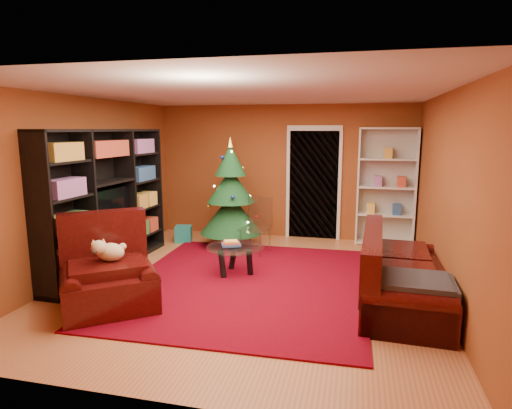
% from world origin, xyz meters
% --- Properties ---
extents(floor, '(5.00, 5.50, 0.05)m').
position_xyz_m(floor, '(0.00, 0.00, -0.03)').
color(floor, '#B0673B').
rests_on(floor, ground).
extents(ceiling, '(5.00, 5.50, 0.05)m').
position_xyz_m(ceiling, '(0.00, 0.00, 2.62)').
color(ceiling, silver).
rests_on(ceiling, wall_back).
extents(wall_back, '(5.00, 0.05, 2.60)m').
position_xyz_m(wall_back, '(0.00, 2.77, 1.30)').
color(wall_back, brown).
rests_on(wall_back, ground).
extents(wall_left, '(0.05, 5.50, 2.60)m').
position_xyz_m(wall_left, '(-2.52, 0.00, 1.30)').
color(wall_left, brown).
rests_on(wall_left, ground).
extents(wall_right, '(0.05, 5.50, 2.60)m').
position_xyz_m(wall_right, '(2.52, 0.00, 1.30)').
color(wall_right, brown).
rests_on(wall_right, ground).
extents(doorway, '(1.06, 0.60, 2.16)m').
position_xyz_m(doorway, '(0.60, 2.73, 1.05)').
color(doorway, black).
rests_on(doorway, floor).
extents(rug, '(3.33, 3.86, 0.02)m').
position_xyz_m(rug, '(-0.04, -0.02, 0.01)').
color(rug, maroon).
rests_on(rug, floor).
extents(media_unit, '(0.53, 2.79, 2.13)m').
position_xyz_m(media_unit, '(-2.27, 0.14, 1.07)').
color(media_unit, black).
rests_on(media_unit, floor).
extents(christmas_tree, '(1.31, 1.31, 2.01)m').
position_xyz_m(christmas_tree, '(-0.80, 1.81, 0.97)').
color(christmas_tree, '#12421E').
rests_on(christmas_tree, floor).
extents(gift_box_teal, '(0.37, 0.37, 0.30)m').
position_xyz_m(gift_box_teal, '(-1.78, 1.88, 0.15)').
color(gift_box_teal, teal).
rests_on(gift_box_teal, floor).
extents(gift_box_red, '(0.27, 0.27, 0.20)m').
position_xyz_m(gift_box_red, '(-1.32, 2.46, 0.10)').
color(gift_box_red, maroon).
rests_on(gift_box_red, floor).
extents(white_bookshelf, '(1.04, 0.41, 2.22)m').
position_xyz_m(white_bookshelf, '(1.95, 2.57, 1.08)').
color(white_bookshelf, white).
rests_on(white_bookshelf, floor).
extents(armchair, '(1.62, 1.62, 0.90)m').
position_xyz_m(armchair, '(-1.45, -1.19, 0.45)').
color(armchair, black).
rests_on(armchair, rug).
extents(dog, '(0.50, 0.48, 0.29)m').
position_xyz_m(dog, '(-1.44, -1.12, 0.67)').
color(dog, beige).
rests_on(dog, armchair).
extents(sofa, '(1.07, 2.18, 0.92)m').
position_xyz_m(sofa, '(2.02, -0.27, 0.46)').
color(sofa, black).
rests_on(sofa, rug).
extents(coffee_table, '(1.11, 1.11, 0.53)m').
position_xyz_m(coffee_table, '(-0.29, 0.28, 0.22)').
color(coffee_table, gray).
rests_on(coffee_table, rug).
extents(acrylic_chair, '(0.55, 0.58, 0.89)m').
position_xyz_m(acrylic_chair, '(-0.25, 1.38, 0.44)').
color(acrylic_chair, '#66605B').
rests_on(acrylic_chair, rug).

